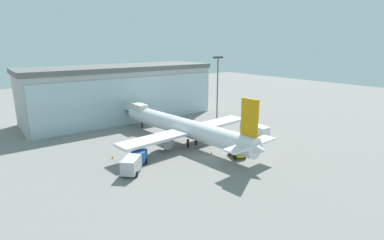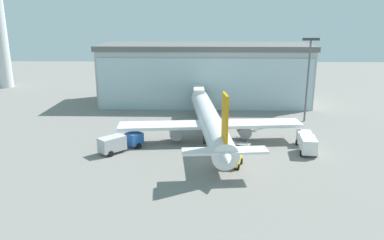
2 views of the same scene
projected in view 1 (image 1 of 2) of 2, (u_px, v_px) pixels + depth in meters
name	position (u px, v px, depth m)	size (l,w,h in m)	color
ground	(213.00, 158.00, 53.13)	(240.00, 240.00, 0.00)	gray
terminal_building	(121.00, 92.00, 80.76)	(49.78, 16.71, 14.07)	#AFAFAF
jet_bridge	(132.00, 107.00, 73.33)	(2.55, 11.74, 5.95)	silver
apron_light_mast	(218.00, 82.00, 78.90)	(3.20, 0.40, 16.49)	#59595E
airplane	(185.00, 128.00, 59.84)	(30.82, 39.24, 11.27)	silver
catering_truck	(134.00, 162.00, 47.39)	(6.69, 6.75, 2.65)	#2659A5
fuel_truck	(255.00, 130.00, 65.13)	(3.21, 7.51, 2.65)	silver
baggage_cart	(216.00, 141.00, 60.85)	(3.20, 2.55, 1.50)	gray
pushback_tug	(237.00, 152.00, 53.26)	(2.93, 3.58, 2.30)	yellow
safety_cone_nose	(211.00, 153.00, 54.65)	(0.36, 0.36, 0.55)	orange
safety_cone_wingtip	(112.00, 157.00, 52.58)	(0.36, 0.36, 0.55)	orange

